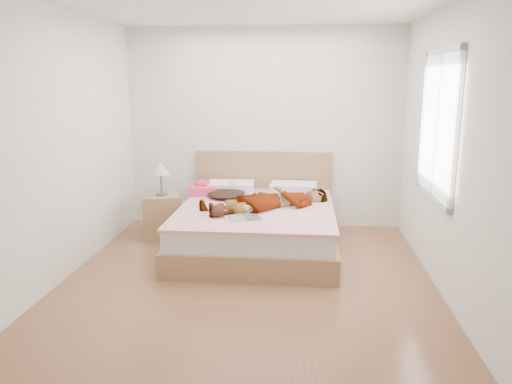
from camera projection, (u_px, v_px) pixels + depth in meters
The scene contains 11 objects.
ground at pixel (248, 280), 4.89m from camera, with size 4.00×4.00×0.00m, color #4B2B17.
woman at pixel (270, 197), 5.67m from camera, with size 0.60×1.59×0.22m, color white.
hair at pixel (226, 193), 6.17m from camera, with size 0.47×0.57×0.08m, color black.
phone at pixel (231, 182), 6.09m from camera, with size 0.05×0.10×0.01m, color silver.
room_shell at pixel (438, 126), 4.69m from camera, with size 4.00×4.00×4.00m.
bed at pixel (258, 224), 5.83m from camera, with size 1.80×2.08×1.00m.
towel at pixel (203, 189), 6.28m from camera, with size 0.39×0.33×0.18m.
magazine at pixel (244, 218), 5.19m from camera, with size 0.45×0.35×0.02m.
coffee_mug at pixel (246, 209), 5.40m from camera, with size 0.11×0.09×0.09m.
plush_toy at pixel (218, 210), 5.27m from camera, with size 0.18×0.25×0.13m.
nightstand at pixel (162, 213), 6.17m from camera, with size 0.52×0.48×0.96m.
Camera 1 is at (0.52, -4.55, 1.91)m, focal length 35.00 mm.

